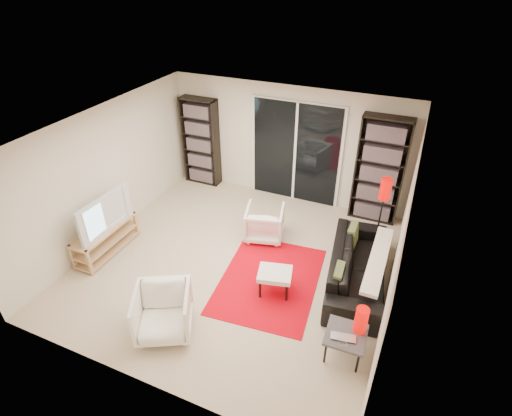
% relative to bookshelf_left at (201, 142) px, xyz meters
% --- Properties ---
extents(floor, '(5.00, 5.00, 0.00)m').
position_rel_bookshelf_left_xyz_m(floor, '(1.95, -2.33, -0.98)').
color(floor, beige).
rests_on(floor, ground).
extents(wall_back, '(5.00, 0.02, 2.40)m').
position_rel_bookshelf_left_xyz_m(wall_back, '(1.95, 0.17, 0.22)').
color(wall_back, silver).
rests_on(wall_back, ground).
extents(wall_front, '(5.00, 0.02, 2.40)m').
position_rel_bookshelf_left_xyz_m(wall_front, '(1.95, -4.83, 0.22)').
color(wall_front, silver).
rests_on(wall_front, ground).
extents(wall_left, '(0.02, 5.00, 2.40)m').
position_rel_bookshelf_left_xyz_m(wall_left, '(-0.55, -2.33, 0.22)').
color(wall_left, silver).
rests_on(wall_left, ground).
extents(wall_right, '(0.02, 5.00, 2.40)m').
position_rel_bookshelf_left_xyz_m(wall_right, '(4.45, -2.33, 0.22)').
color(wall_right, silver).
rests_on(wall_right, ground).
extents(ceiling, '(5.00, 5.00, 0.02)m').
position_rel_bookshelf_left_xyz_m(ceiling, '(1.95, -2.33, 1.42)').
color(ceiling, white).
rests_on(ceiling, wall_back).
extents(sliding_door, '(1.92, 0.08, 2.16)m').
position_rel_bookshelf_left_xyz_m(sliding_door, '(2.15, 0.13, 0.07)').
color(sliding_door, white).
rests_on(sliding_door, ground).
extents(bookshelf_left, '(0.80, 0.30, 1.95)m').
position_rel_bookshelf_left_xyz_m(bookshelf_left, '(0.00, 0.00, 0.00)').
color(bookshelf_left, black).
rests_on(bookshelf_left, ground).
extents(bookshelf_right, '(0.90, 0.30, 2.10)m').
position_rel_bookshelf_left_xyz_m(bookshelf_right, '(3.85, -0.00, 0.07)').
color(bookshelf_right, black).
rests_on(bookshelf_right, ground).
extents(tv_stand, '(0.41, 1.29, 0.50)m').
position_rel_bookshelf_left_xyz_m(tv_stand, '(-0.27, -2.95, -0.71)').
color(tv_stand, tan).
rests_on(tv_stand, floor).
extents(tv, '(0.21, 1.15, 0.66)m').
position_rel_bookshelf_left_xyz_m(tv, '(-0.25, -2.95, -0.14)').
color(tv, black).
rests_on(tv, tv_stand).
extents(rug, '(1.71, 2.19, 0.01)m').
position_rel_bookshelf_left_xyz_m(rug, '(2.65, -2.52, -0.97)').
color(rug, red).
rests_on(rug, floor).
extents(sofa, '(1.13, 2.27, 0.64)m').
position_rel_bookshelf_left_xyz_m(sofa, '(3.94, -1.99, -0.66)').
color(sofa, black).
rests_on(sofa, floor).
extents(armchair_back, '(0.82, 0.84, 0.63)m').
position_rel_bookshelf_left_xyz_m(armchair_back, '(2.12, -1.45, -0.66)').
color(armchair_back, white).
rests_on(armchair_back, floor).
extents(armchair_front, '(1.01, 1.02, 0.70)m').
position_rel_bookshelf_left_xyz_m(armchair_front, '(1.67, -4.03, -0.63)').
color(armchair_front, white).
rests_on(armchair_front, floor).
extents(ottoman, '(0.59, 0.53, 0.40)m').
position_rel_bookshelf_left_xyz_m(ottoman, '(2.81, -2.72, -0.63)').
color(ottoman, white).
rests_on(ottoman, floor).
extents(side_table, '(0.53, 0.53, 0.40)m').
position_rel_bookshelf_left_xyz_m(side_table, '(4.07, -3.45, -0.62)').
color(side_table, '#434348').
rests_on(side_table, floor).
extents(laptop, '(0.35, 0.25, 0.03)m').
position_rel_bookshelf_left_xyz_m(laptop, '(4.05, -3.58, -0.56)').
color(laptop, silver).
rests_on(laptop, side_table).
extents(table_lamp, '(0.17, 0.17, 0.38)m').
position_rel_bookshelf_left_xyz_m(table_lamp, '(4.20, -3.32, -0.39)').
color(table_lamp, '#CB0703').
rests_on(table_lamp, side_table).
extents(floor_lamp, '(0.21, 0.21, 1.39)m').
position_rel_bookshelf_left_xyz_m(floor_lamp, '(4.07, -0.94, 0.08)').
color(floor_lamp, black).
rests_on(floor_lamp, floor).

